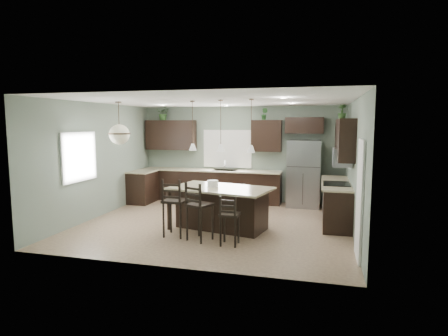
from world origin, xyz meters
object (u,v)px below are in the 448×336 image
(bar_stool_right, at_px, (230,220))
(plant_back_left, at_px, (163,113))
(serving_dish, at_px, (213,184))
(bar_stool_left, at_px, (175,207))
(bar_stool_center, at_px, (200,211))
(refrigerator, at_px, (304,174))
(kitchen_island, at_px, (221,208))

(bar_stool_right, bearing_deg, plant_back_left, 127.90)
(serving_dish, xyz_separation_m, bar_stool_right, (0.64, -1.05, -0.51))
(serving_dish, distance_m, plant_back_left, 4.13)
(bar_stool_right, bearing_deg, bar_stool_left, 167.00)
(bar_stool_left, relative_size, bar_stool_center, 1.03)
(bar_stool_left, height_order, bar_stool_center, bar_stool_left)
(bar_stool_center, bearing_deg, bar_stool_left, -171.96)
(refrigerator, height_order, serving_dish, refrigerator)
(bar_stool_left, xyz_separation_m, plant_back_left, (-1.84, 3.69, 2.01))
(serving_dish, distance_m, bar_stool_center, 1.00)
(kitchen_island, bearing_deg, bar_stool_center, -90.41)
(kitchen_island, bearing_deg, plant_back_left, 143.63)
(refrigerator, distance_m, kitchen_island, 3.25)
(refrigerator, bearing_deg, serving_dish, -123.80)
(kitchen_island, xyz_separation_m, bar_stool_left, (-0.77, -0.72, 0.14))
(refrigerator, bearing_deg, bar_stool_right, -107.42)
(serving_dish, relative_size, bar_stool_left, 0.20)
(refrigerator, xyz_separation_m, plant_back_left, (-4.24, 0.20, 1.69))
(bar_stool_center, height_order, bar_stool_right, bar_stool_center)
(refrigerator, bearing_deg, plant_back_left, 177.30)
(bar_stool_right, xyz_separation_m, plant_back_left, (-3.06, 3.98, 2.13))
(plant_back_left, bearing_deg, bar_stool_center, -57.79)
(refrigerator, height_order, bar_stool_left, refrigerator)
(kitchen_island, height_order, bar_stool_center, bar_stool_center)
(kitchen_island, bearing_deg, bar_stool_left, -124.56)
(kitchen_island, relative_size, bar_stool_right, 2.19)
(refrigerator, relative_size, bar_stool_left, 1.54)
(bar_stool_left, xyz_separation_m, bar_stool_center, (0.57, -0.15, -0.02))
(bar_stool_left, bearing_deg, bar_stool_center, -13.17)
(refrigerator, height_order, kitchen_island, refrigerator)
(bar_stool_left, bearing_deg, plant_back_left, 117.72)
(kitchen_island, distance_m, bar_stool_center, 0.90)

